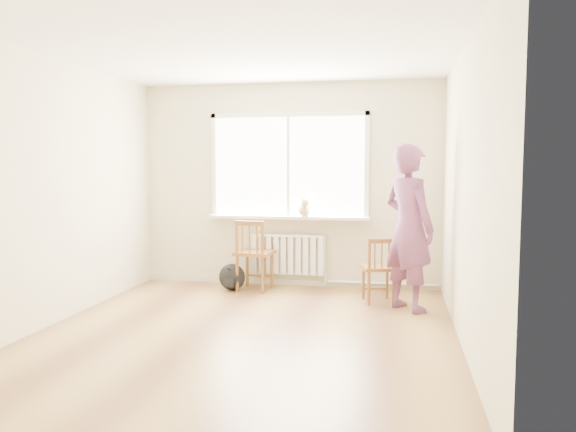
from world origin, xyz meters
The scene contains 13 objects.
floor centered at (0.00, 0.00, 0.00)m, with size 4.50×4.50×0.00m, color #A98245.
ceiling centered at (0.00, 0.00, 2.70)m, with size 4.50×4.50×0.00m, color white.
back_wall centered at (0.00, 2.25, 1.35)m, with size 4.00×0.01×2.70m, color beige.
window centered at (0.00, 2.22, 1.66)m, with size 2.12×0.05×1.42m.
windowsill centered at (0.00, 2.14, 0.93)m, with size 2.15×0.22×0.04m, color white.
radiator centered at (0.00, 2.16, 0.44)m, with size 1.00×0.12×0.55m.
heating_pipe centered at (1.25, 2.19, 0.08)m, with size 0.04×0.04×1.40m, color silver.
baseboard centered at (0.00, 2.23, 0.04)m, with size 4.00×0.03×0.08m, color beige.
chair_left centered at (-0.39, 1.80, 0.46)m, with size 0.50×0.48×0.92m.
chair_right centered at (1.23, 1.45, 0.39)m, with size 0.47×0.45×0.77m.
person centered at (1.55, 1.19, 0.92)m, with size 0.67×0.44×1.85m, color #B13B4A.
cat centered at (0.24, 2.05, 1.06)m, with size 0.22×0.39×0.26m.
backpack centered at (-0.66, 1.78, 0.17)m, with size 0.35×0.26×0.35m, color black.
Camera 1 is at (1.41, -5.11, 1.59)m, focal length 35.00 mm.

